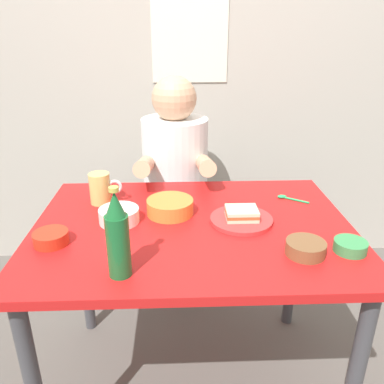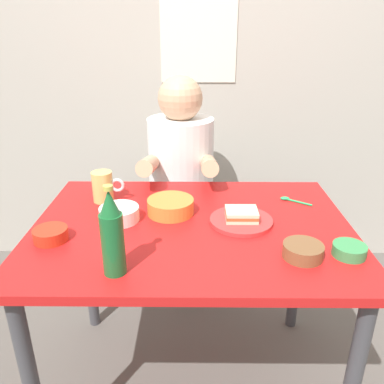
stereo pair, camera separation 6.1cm
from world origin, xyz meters
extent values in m
plane|color=#59544F|center=(0.00, 0.00, 0.00)|extent=(6.00, 6.00, 0.00)
cube|color=#ADA89E|center=(0.00, 1.05, 1.30)|extent=(4.40, 0.08, 2.60)
cube|color=silver|center=(0.03, 1.01, 1.34)|extent=(0.40, 0.01, 0.49)
cube|color=red|center=(0.00, 0.00, 0.72)|extent=(1.10, 0.80, 0.03)
cylinder|color=#3F3F44|center=(-0.49, 0.34, 0.35)|extent=(0.05, 0.05, 0.71)
cylinder|color=#3F3F44|center=(0.49, 0.34, 0.35)|extent=(0.05, 0.05, 0.71)
cylinder|color=#4C4C51|center=(-0.06, 0.63, 0.21)|extent=(0.08, 0.08, 0.41)
cylinder|color=#2D2D33|center=(-0.06, 0.63, 0.43)|extent=(0.34, 0.34, 0.04)
cylinder|color=white|center=(-0.06, 0.63, 0.71)|extent=(0.32, 0.32, 0.52)
sphere|color=tan|center=(-0.06, 0.63, 1.06)|extent=(0.21, 0.21, 0.21)
cylinder|color=tan|center=(-0.19, 0.38, 0.82)|extent=(0.07, 0.31, 0.14)
cylinder|color=tan|center=(0.07, 0.38, 0.82)|extent=(0.07, 0.31, 0.14)
cylinder|color=red|center=(0.17, 0.01, 0.75)|extent=(0.22, 0.22, 0.01)
cube|color=beige|center=(0.17, 0.01, 0.76)|extent=(0.11, 0.09, 0.01)
cube|color=#9E592D|center=(0.17, 0.01, 0.77)|extent=(0.11, 0.09, 0.01)
cube|color=beige|center=(0.17, 0.01, 0.78)|extent=(0.11, 0.09, 0.01)
cylinder|color=#D1BC66|center=(-0.35, 0.19, 0.80)|extent=(0.08, 0.08, 0.12)
torus|color=silver|center=(-0.29, 0.19, 0.81)|extent=(0.06, 0.01, 0.06)
cylinder|color=#19602D|center=(-0.21, -0.29, 0.83)|extent=(0.06, 0.06, 0.18)
cone|color=#19602D|center=(-0.21, -0.29, 0.95)|extent=(0.05, 0.05, 0.07)
cylinder|color=#BFB74C|center=(-0.21, -0.29, 1.00)|extent=(0.03, 0.03, 0.01)
cylinder|color=#388C4C|center=(0.47, -0.20, 0.76)|extent=(0.10, 0.10, 0.03)
cylinder|color=#5B643A|center=(0.47, -0.20, 0.77)|extent=(0.08, 0.08, 0.02)
cylinder|color=silver|center=(-0.26, 0.03, 0.77)|extent=(0.14, 0.14, 0.05)
cylinder|color=tan|center=(-0.26, 0.03, 0.78)|extent=(0.11, 0.11, 0.02)
cylinder|color=red|center=(-0.45, -0.11, 0.76)|extent=(0.11, 0.11, 0.04)
cylinder|color=#A33521|center=(-0.45, -0.11, 0.77)|extent=(0.09, 0.09, 0.02)
cylinder|color=brown|center=(0.33, -0.21, 0.76)|extent=(0.12, 0.12, 0.04)
cylinder|color=brown|center=(0.33, -0.21, 0.77)|extent=(0.10, 0.10, 0.02)
cylinder|color=orange|center=(-0.08, 0.09, 0.77)|extent=(0.17, 0.17, 0.05)
cylinder|color=#B25B2D|center=(-0.08, 0.09, 0.78)|extent=(0.14, 0.14, 0.02)
cylinder|color=#26A559|center=(0.41, 0.18, 0.74)|extent=(0.10, 0.07, 0.01)
ellipsoid|color=#26A559|center=(0.37, 0.21, 0.75)|extent=(0.04, 0.02, 0.01)
camera|label=1|loc=(-0.05, -1.21, 1.38)|focal=36.61mm
camera|label=2|loc=(0.01, -1.21, 1.38)|focal=36.61mm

